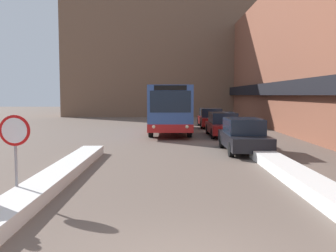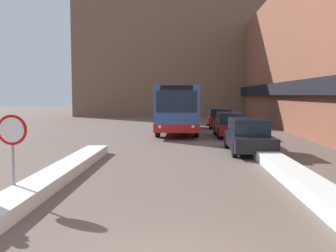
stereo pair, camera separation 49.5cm
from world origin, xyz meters
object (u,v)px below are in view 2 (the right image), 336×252
(parked_car_middle, at_px, (230,125))
(parked_car_back, at_px, (220,118))
(stop_sign, at_px, (12,138))
(parked_car_front, at_px, (248,136))
(city_bus, at_px, (178,107))

(parked_car_middle, bearing_deg, parked_car_back, 90.00)
(parked_car_middle, xyz_separation_m, stop_sign, (-7.21, -14.45, 0.78))
(parked_car_front, xyz_separation_m, parked_car_middle, (-0.00, 6.52, -0.01))
(city_bus, distance_m, parked_car_front, 9.78)
(stop_sign, bearing_deg, parked_car_middle, 63.49)
(parked_car_front, height_order, parked_car_back, parked_car_front)
(parked_car_back, bearing_deg, parked_car_front, -90.00)
(city_bus, distance_m, parked_car_middle, 4.35)
(city_bus, bearing_deg, parked_car_middle, -38.27)
(parked_car_middle, bearing_deg, stop_sign, -116.51)
(parked_car_front, bearing_deg, parked_car_back, 90.00)
(parked_car_back, relative_size, stop_sign, 2.12)
(parked_car_middle, bearing_deg, parked_car_front, -90.00)
(parked_car_front, bearing_deg, parked_car_middle, 90.00)
(city_bus, distance_m, parked_car_back, 5.43)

